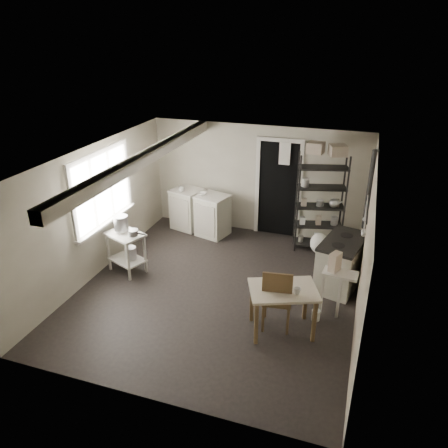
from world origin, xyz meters
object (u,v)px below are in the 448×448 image
(prep_table, at_px, (127,251))
(stockpot, at_px, (121,223))
(shelf_rack, at_px, (320,204))
(chair, at_px, (277,298))
(work_table, at_px, (282,309))
(flour_sack, at_px, (319,242))
(stove, at_px, (341,262))
(base_cabinets, at_px, (200,211))

(prep_table, bearing_deg, stockpot, 166.62)
(shelf_rack, height_order, chair, shelf_rack)
(prep_table, xyz_separation_m, work_table, (2.99, -0.81, -0.02))
(stockpot, xyz_separation_m, shelf_rack, (3.19, 1.97, 0.01))
(stockpot, relative_size, flour_sack, 0.63)
(chair, bearing_deg, flour_sack, 75.12)
(prep_table, bearing_deg, stove, 11.41)
(base_cabinets, distance_m, chair, 3.55)
(work_table, relative_size, chair, 0.93)
(stove, bearing_deg, stockpot, -155.63)
(base_cabinets, bearing_deg, stockpot, -93.83)
(stove, distance_m, chair, 1.66)
(shelf_rack, distance_m, flour_sack, 0.74)
(flour_sack, bearing_deg, stove, -65.14)
(base_cabinets, distance_m, work_table, 3.68)
(prep_table, relative_size, shelf_rack, 0.39)
(flour_sack, bearing_deg, base_cabinets, 174.98)
(prep_table, distance_m, stockpot, 0.54)
(work_table, bearing_deg, stove, 65.74)
(base_cabinets, bearing_deg, prep_table, -92.04)
(base_cabinets, height_order, work_table, base_cabinets)
(shelf_rack, xyz_separation_m, stove, (0.56, -1.24, -0.51))
(stockpot, xyz_separation_m, stove, (3.75, 0.73, -0.50))
(base_cabinets, xyz_separation_m, shelf_rack, (2.50, -0.02, 0.49))
(shelf_rack, xyz_separation_m, flour_sack, (0.08, -0.20, -0.71))
(work_table, xyz_separation_m, chair, (-0.10, 0.09, 0.10))
(stockpot, bearing_deg, base_cabinets, 70.93)
(stove, height_order, flour_sack, stove)
(prep_table, height_order, work_table, prep_table)
(shelf_rack, height_order, flour_sack, shelf_rack)
(chair, bearing_deg, stockpot, 158.40)
(prep_table, height_order, shelf_rack, shelf_rack)
(stockpot, xyz_separation_m, base_cabinets, (0.69, 2.00, -0.48))
(shelf_rack, relative_size, work_table, 2.06)
(work_table, bearing_deg, flour_sack, 85.22)
(base_cabinets, relative_size, stove, 1.23)
(prep_table, bearing_deg, chair, -13.89)
(stockpot, height_order, stove, stockpot)
(chair, bearing_deg, stove, 53.67)
(chair, height_order, flour_sack, chair)
(stockpot, distance_m, shelf_rack, 3.75)
(stockpot, bearing_deg, shelf_rack, 31.72)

